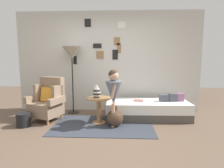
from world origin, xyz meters
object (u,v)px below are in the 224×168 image
(floor_lamp, at_px, (72,55))
(magazine_basket, at_px, (23,120))
(daybed, at_px, (147,110))
(person_child, at_px, (114,90))
(vase_striped, at_px, (97,93))
(armchair, at_px, (48,101))
(book_on_daybed, at_px, (139,100))
(demijohn_near, at_px, (115,118))
(side_table, at_px, (99,105))

(floor_lamp, bearing_deg, magazine_basket, -127.58)
(daybed, height_order, person_child, person_child)
(vase_striped, height_order, floor_lamp, floor_lamp)
(armchair, distance_m, person_child, 1.59)
(vase_striped, xyz_separation_m, floor_lamp, (-0.71, 0.73, 0.81))
(floor_lamp, xyz_separation_m, book_on_daybed, (1.65, -0.30, -1.06))
(floor_lamp, height_order, person_child, floor_lamp)
(demijohn_near, xyz_separation_m, magazine_basket, (-1.89, -0.10, -0.04))
(magazine_basket, bearing_deg, armchair, 52.67)
(armchair, bearing_deg, demijohn_near, -13.05)
(floor_lamp, relative_size, demijohn_near, 3.87)
(armchair, relative_size, side_table, 1.72)
(armchair, bearing_deg, vase_striped, -8.42)
(vase_striped, xyz_separation_m, book_on_daybed, (0.94, 0.43, -0.26))
(armchair, xyz_separation_m, daybed, (2.28, 0.24, -0.24))
(side_table, bearing_deg, person_child, -32.10)
(book_on_daybed, bearing_deg, armchair, -172.93)
(demijohn_near, bearing_deg, magazine_basket, -177.02)
(daybed, bearing_deg, demijohn_near, -141.31)
(vase_striped, relative_size, floor_lamp, 0.15)
(side_table, height_order, floor_lamp, floor_lamp)
(magazine_basket, bearing_deg, side_table, 10.25)
(person_child, height_order, magazine_basket, person_child)
(armchair, relative_size, magazine_basket, 3.46)
(magazine_basket, bearing_deg, book_on_daybed, 16.36)
(armchair, bearing_deg, magazine_basket, -127.33)
(side_table, distance_m, demijohn_near, 0.45)
(armchair, xyz_separation_m, floor_lamp, (0.43, 0.56, 1.04))
(vase_striped, distance_m, demijohn_near, 0.66)
(daybed, height_order, floor_lamp, floor_lamp)
(daybed, distance_m, magazine_basket, 2.72)
(daybed, bearing_deg, book_on_daybed, 173.65)
(floor_lamp, relative_size, magazine_basket, 6.01)
(book_on_daybed, bearing_deg, demijohn_near, -131.43)
(book_on_daybed, bearing_deg, magazine_basket, -163.64)
(side_table, xyz_separation_m, demijohn_near, (0.35, -0.18, -0.22))
(book_on_daybed, height_order, demijohn_near, demijohn_near)
(daybed, relative_size, magazine_basket, 6.84)
(magazine_basket, bearing_deg, floor_lamp, 52.42)
(demijohn_near, bearing_deg, person_child, -139.72)
(side_table, height_order, vase_striped, vase_striped)
(vase_striped, bearing_deg, daybed, 19.57)
(demijohn_near, bearing_deg, daybed, 38.69)
(side_table, xyz_separation_m, magazine_basket, (-1.54, -0.28, -0.26))
(person_child, relative_size, book_on_daybed, 5.35)
(daybed, relative_size, side_table, 3.39)
(side_table, relative_size, vase_striped, 2.17)
(person_child, bearing_deg, floor_lamp, 138.86)
(person_child, bearing_deg, magazine_basket, -177.69)
(armchair, height_order, demijohn_near, armchair)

